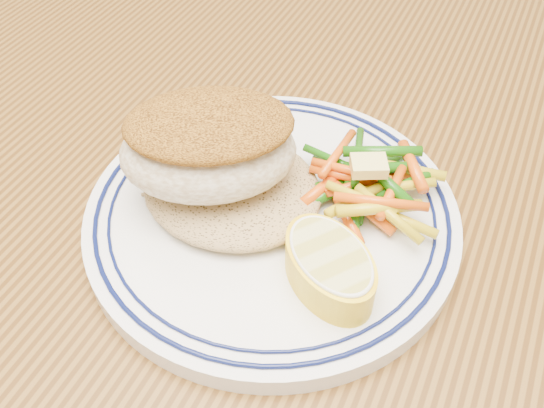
{
  "coord_description": "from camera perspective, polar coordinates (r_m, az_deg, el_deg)",
  "views": [
    {
      "loc": [
        0.13,
        -0.23,
        1.06
      ],
      "look_at": [
        0.01,
        0.02,
        0.77
      ],
      "focal_mm": 40.0,
      "sensor_mm": 36.0,
      "label": 1
    }
  ],
  "objects": [
    {
      "name": "lemon_wedge",
      "position": [
        0.36,
        5.43,
        -5.86
      ],
      "size": [
        0.09,
        0.09,
        0.03
      ],
      "color": "yellow",
      "rests_on": "plate"
    },
    {
      "name": "plate",
      "position": [
        0.41,
        -0.0,
        -1.0
      ],
      "size": [
        0.25,
        0.25,
        0.02
      ],
      "color": "white",
      "rests_on": "dining_table"
    },
    {
      "name": "butter_pat",
      "position": [
        0.4,
        9.1,
        3.58
      ],
      "size": [
        0.03,
        0.03,
        0.01
      ],
      "primitive_type": "cube",
      "rotation": [
        0.0,
        0.0,
        0.47
      ],
      "color": "#EDDE73",
      "rests_on": "vegetable_pile"
    },
    {
      "name": "rice_pilaf",
      "position": [
        0.41,
        -3.79,
        1.8
      ],
      "size": [
        0.12,
        0.11,
        0.02
      ],
      "primitive_type": "ellipsoid",
      "color": "#A38351",
      "rests_on": "plate"
    },
    {
      "name": "vegetable_pile",
      "position": [
        0.41,
        8.9,
        1.77
      ],
      "size": [
        0.11,
        0.1,
        0.03
      ],
      "color": "#19580B",
      "rests_on": "plate"
    },
    {
      "name": "dining_table",
      "position": [
        0.49,
        -2.86,
        -10.83
      ],
      "size": [
        1.5,
        0.9,
        0.75
      ],
      "color": "#492C0E",
      "rests_on": "ground"
    },
    {
      "name": "fish_fillet",
      "position": [
        0.39,
        -6.0,
        5.55
      ],
      "size": [
        0.14,
        0.13,
        0.06
      ],
      "color": "beige",
      "rests_on": "rice_pilaf"
    }
  ]
}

